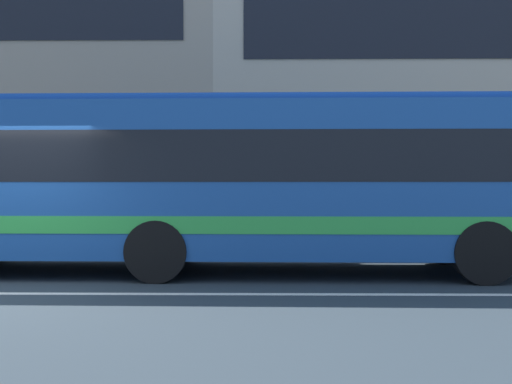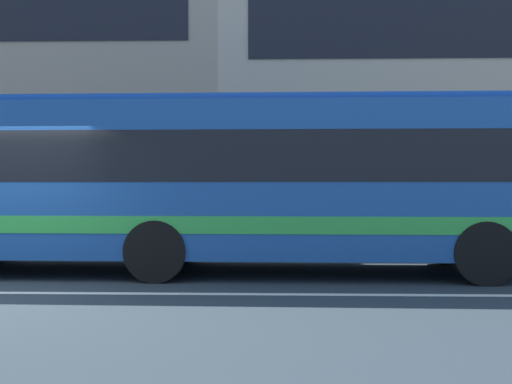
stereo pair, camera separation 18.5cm
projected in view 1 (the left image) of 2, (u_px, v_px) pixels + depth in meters
transit_bus at (207, 178)px, 11.11m from camera, size 11.08×2.87×3.04m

